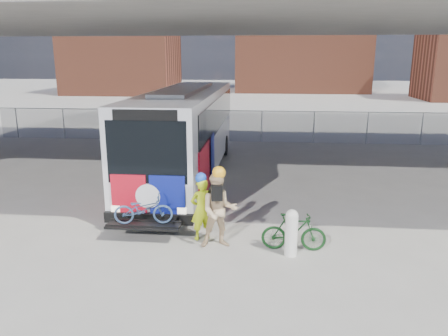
# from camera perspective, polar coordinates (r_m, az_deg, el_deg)

# --- Properties ---
(ground) EXTENTS (160.00, 160.00, 0.00)m
(ground) POSITION_cam_1_polar(r_m,az_deg,el_deg) (14.22, 0.22, -5.69)
(ground) COLOR #9E9991
(ground) RESTS_ON ground
(bus) EXTENTS (2.67, 12.94, 3.69)m
(bus) POSITION_cam_1_polar(r_m,az_deg,el_deg) (17.92, -4.97, 5.44)
(bus) COLOR silver
(bus) RESTS_ON ground
(overpass) EXTENTS (40.00, 16.00, 7.95)m
(overpass) POSITION_cam_1_polar(r_m,az_deg,el_deg) (17.42, 1.53, 19.86)
(overpass) COLOR #605E59
(overpass) RESTS_ON ground
(chainlink_fence) EXTENTS (30.00, 0.06, 30.00)m
(chainlink_fence) POSITION_cam_1_polar(r_m,az_deg,el_deg) (25.56, 2.71, 6.60)
(chainlink_fence) COLOR gray
(chainlink_fence) RESTS_ON ground
(brick_buildings) EXTENTS (54.00, 22.00, 12.00)m
(brick_buildings) POSITION_cam_1_polar(r_m,az_deg,el_deg) (61.53, 5.68, 14.83)
(brick_buildings) COLOR brown
(brick_buildings) RESTS_ON ground
(smokestack) EXTENTS (2.20, 2.20, 25.00)m
(smokestack) POSITION_cam_1_polar(r_m,az_deg,el_deg) (69.90, 17.04, 20.06)
(smokestack) COLOR brown
(smokestack) RESTS_ON ground
(bollard) EXTENTS (0.32, 0.32, 1.22)m
(bollard) POSITION_cam_1_polar(r_m,az_deg,el_deg) (11.13, 8.79, -8.14)
(bollard) COLOR silver
(bollard) RESTS_ON ground
(cyclist_hivis) EXTENTS (0.75, 0.69, 1.89)m
(cyclist_hivis) POSITION_cam_1_polar(r_m,az_deg,el_deg) (11.88, -2.99, -5.17)
(cyclist_hivis) COLOR #BDD916
(cyclist_hivis) RESTS_ON ground
(cyclist_tan) EXTENTS (1.10, 0.93, 2.19)m
(cyclist_tan) POSITION_cam_1_polar(r_m,az_deg,el_deg) (11.35, -0.66, -5.44)
(cyclist_tan) COLOR #D3B287
(cyclist_tan) RESTS_ON ground
(bike_parked) EXTENTS (1.66, 0.48, 1.00)m
(bike_parked) POSITION_cam_1_polar(r_m,az_deg,el_deg) (11.47, 9.10, -8.27)
(bike_parked) COLOR #123916
(bike_parked) RESTS_ON ground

